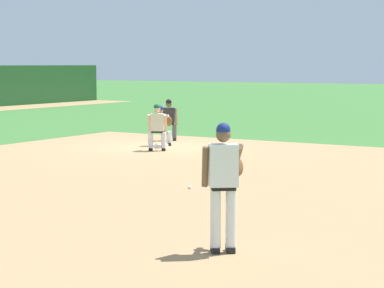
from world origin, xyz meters
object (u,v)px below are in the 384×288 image
(umpire, at_px, (169,118))
(first_baseman, at_px, (161,124))
(baseball, at_px, (190,187))
(baserunner, at_px, (157,125))
(pitcher, at_px, (224,179))
(first_base_bag, at_px, (160,146))

(umpire, bearing_deg, first_baseman, -155.70)
(first_baseman, distance_m, umpire, 1.72)
(baseball, bearing_deg, baserunner, 39.58)
(baseball, height_order, first_baseman, first_baseman)
(pitcher, bearing_deg, baseball, 36.58)
(first_base_bag, xyz_separation_m, baseball, (-6.52, -5.12, -0.01))
(pitcher, bearing_deg, first_base_bag, 37.52)
(baseball, relative_size, first_baseman, 0.06)
(first_baseman, xyz_separation_m, umpire, (1.57, 0.71, 0.06))
(baseball, height_order, umpire, umpire)
(baserunner, bearing_deg, first_base_bag, 28.78)
(pitcher, distance_m, first_baseman, 14.06)
(pitcher, relative_size, baserunner, 1.27)
(first_base_bag, height_order, baseball, first_base_bag)
(baseball, distance_m, pitcher, 5.57)
(pitcher, height_order, first_baseman, pitcher)
(first_base_bag, relative_size, first_baseman, 0.28)
(baseball, xyz_separation_m, first_baseman, (6.78, 5.27, 0.69))
(first_base_bag, bearing_deg, pitcher, -142.48)
(baserunner, bearing_deg, baseball, -140.42)
(first_baseman, xyz_separation_m, baserunner, (-1.23, -0.68, 0.06))
(first_base_bag, bearing_deg, baserunner, -151.22)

